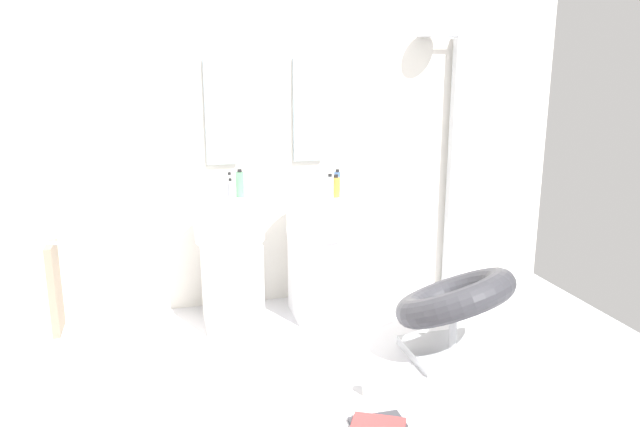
{
  "coord_description": "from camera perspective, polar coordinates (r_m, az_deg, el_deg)",
  "views": [
    {
      "loc": [
        -0.77,
        -2.94,
        1.85
      ],
      "look_at": [
        0.15,
        0.55,
        0.95
      ],
      "focal_mm": 34.54,
      "sensor_mm": 36.0,
      "label": 1
    }
  ],
  "objects": [
    {
      "name": "soap_bottle_amber",
      "position": [
        4.35,
        1.48,
        2.49
      ],
      "size": [
        0.06,
        0.06,
        0.16
      ],
      "color": "#C68C38",
      "rests_on": "pedestal_sink_right"
    },
    {
      "name": "pedestal_sink_right",
      "position": [
        4.51,
        -0.02,
        -3.51
      ],
      "size": [
        0.48,
        0.48,
        1.01
      ],
      "color": "white",
      "rests_on": "ground_plane"
    },
    {
      "name": "vanity_mirror_right",
      "position": [
        4.66,
        -1.17,
        9.56
      ],
      "size": [
        0.22,
        0.03,
        0.76
      ],
      "primitive_type": "cube",
      "color": "#8C9EA8"
    },
    {
      "name": "soap_bottle_white",
      "position": [
        4.43,
        -8.37,
        2.63
      ],
      "size": [
        0.04,
        0.04,
        0.17
      ],
      "color": "white",
      "rests_on": "pedestal_sink_left"
    },
    {
      "name": "lounge_chair",
      "position": [
        4.02,
        12.33,
        -8.28
      ],
      "size": [
        1.09,
        1.1,
        0.65
      ],
      "color": "#B7BABF",
      "rests_on": "ground_plane"
    },
    {
      "name": "coffee_mug",
      "position": [
        3.61,
        4.56,
        -15.68
      ],
      "size": [
        0.07,
        0.07,
        0.11
      ],
      "primitive_type": "cylinder",
      "color": "white",
      "rests_on": "area_rug"
    },
    {
      "name": "ground_plane",
      "position": [
        3.57,
        -0.08,
        -17.6
      ],
      "size": [
        4.8,
        3.6,
        0.04
      ],
      "primitive_type": "cube",
      "color": "silver"
    },
    {
      "name": "magazine_red",
      "position": [
        3.36,
        5.44,
        -18.95
      ],
      "size": [
        0.31,
        0.26,
        0.03
      ],
      "primitive_type": "cube",
      "rotation": [
        0.0,
        0.0,
        -0.48
      ],
      "color": "#B73838",
      "rests_on": "area_rug"
    },
    {
      "name": "soap_bottle_grey",
      "position": [
        4.41,
        -8.29,
        2.33
      ],
      "size": [
        0.04,
        0.04,
        0.13
      ],
      "color": "#99999E",
      "rests_on": "pedestal_sink_left"
    },
    {
      "name": "area_rug",
      "position": [
        3.55,
        6.41,
        -17.38
      ],
      "size": [
        1.23,
        0.78,
        0.01
      ],
      "primitive_type": "cube",
      "color": "#B2B2B7",
      "rests_on": "ground_plane"
    },
    {
      "name": "towel_rack",
      "position": [
        3.67,
        -23.77,
        -6.69
      ],
      "size": [
        0.37,
        0.22,
        0.95
      ],
      "color": "#B7BABF",
      "rests_on": "ground_plane"
    },
    {
      "name": "rear_partition",
      "position": [
        4.69,
        -5.25,
        7.22
      ],
      "size": [
        4.8,
        0.1,
        2.6
      ],
      "primitive_type": "cube",
      "color": "silver",
      "rests_on": "ground_plane"
    },
    {
      "name": "soap_bottle_blue",
      "position": [
        4.41,
        1.61,
        2.82
      ],
      "size": [
        0.05,
        0.05,
        0.19
      ],
      "color": "#4C72B7",
      "rests_on": "pedestal_sink_right"
    },
    {
      "name": "soap_bottle_green",
      "position": [
        4.38,
        -7.43,
        2.72
      ],
      "size": [
        0.06,
        0.06,
        0.2
      ],
      "color": "#59996B",
      "rests_on": "pedestal_sink_left"
    },
    {
      "name": "magazine_charcoal",
      "position": [
        3.39,
        5.34,
        -18.77
      ],
      "size": [
        0.28,
        0.16,
        0.02
      ],
      "primitive_type": "cube",
      "rotation": [
        0.0,
        0.0,
        0.01
      ],
      "color": "#38383D",
      "rests_on": "area_rug"
    },
    {
      "name": "pedestal_sink_left",
      "position": [
        4.4,
        -8.26,
        -4.12
      ],
      "size": [
        0.48,
        0.48,
        1.01
      ],
      "color": "white",
      "rests_on": "ground_plane"
    },
    {
      "name": "vanity_mirror_left",
      "position": [
        4.56,
        -9.24,
        9.28
      ],
      "size": [
        0.22,
        0.03,
        0.76
      ],
      "primitive_type": "cube",
      "color": "#8C9EA8"
    },
    {
      "name": "shower_column",
      "position": [
        5.09,
        12.49,
        4.98
      ],
      "size": [
        0.49,
        0.24,
        2.05
      ],
      "color": "#B7BABF",
      "rests_on": "ground_plane"
    },
    {
      "name": "soap_bottle_clear",
      "position": [
        4.27,
        0.93,
        2.42
      ],
      "size": [
        0.05,
        0.05,
        0.18
      ],
      "color": "silver",
      "rests_on": "pedestal_sink_right"
    }
  ]
}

